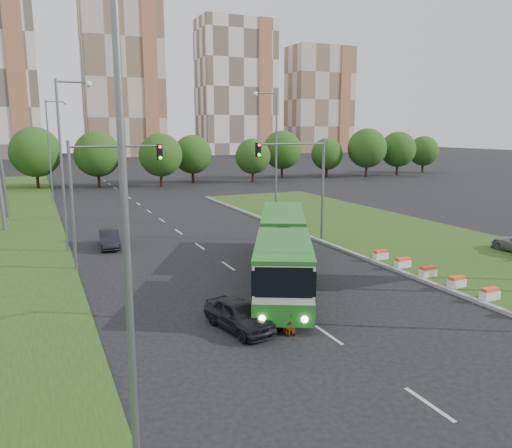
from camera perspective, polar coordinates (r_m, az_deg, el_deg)
name	(u,v)px	position (r m, az deg, el deg)	size (l,w,h in m)	color
ground	(317,286)	(28.29, 6.94, -7.09)	(360.00, 360.00, 0.00)	black
grass_median	(405,237)	(41.99, 16.65, -1.48)	(14.00, 60.00, 0.15)	#254914
median_kerb	(331,245)	(37.91, 8.62, -2.41)	(0.30, 60.00, 0.18)	gray
lane_markings	(173,228)	(45.25, -9.50, -0.42)	(0.20, 100.00, 0.01)	#B0AFA9
flower_planters	(442,276)	(30.26, 20.47, -5.63)	(1.10, 11.50, 0.60)	white
traffic_mast_median	(305,174)	(38.13, 5.60, 5.75)	(5.76, 0.32, 8.00)	slate
traffic_mast_left	(99,183)	(32.42, -17.55, 4.44)	(5.76, 0.32, 8.00)	slate
street_lamps	(207,168)	(34.92, -5.64, 6.37)	(36.00, 60.00, 12.00)	slate
tree_line	(195,156)	(81.75, -6.94, 7.73)	(120.00, 8.00, 9.00)	#1D4412
apartment_tower_ceast	(123,79)	(176.23, -14.95, 15.68)	(25.00, 15.00, 50.00)	#C0AE9B
apartment_tower_east	(236,88)	(186.88, -2.29, 15.25)	(27.00, 15.00, 47.00)	beige
midrise_east	(319,100)	(202.20, 7.25, 13.84)	(24.00, 14.00, 40.00)	#C0AE9B
articulated_bus	(277,249)	(29.27, 2.39, -2.86)	(2.70, 17.34, 2.86)	silver
car_left_near	(239,315)	(22.10, -1.96, -10.34)	(1.58, 3.93, 1.34)	black
car_left_far	(110,239)	(38.55, -16.40, -1.64)	(1.40, 4.00, 1.32)	black
pedestrian	(288,315)	(21.51, 3.63, -10.30)	(0.66, 0.43, 1.80)	gray
shopping_trolley	(289,325)	(21.93, 3.80, -11.49)	(0.39, 0.41, 0.67)	#ED560C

